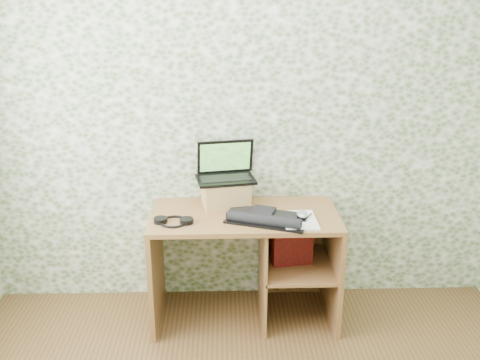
{
  "coord_description": "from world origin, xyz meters",
  "views": [
    {
      "loc": [
        -0.12,
        -1.71,
        2.09
      ],
      "look_at": [
        -0.03,
        1.39,
        1.0
      ],
      "focal_mm": 40.0,
      "sensor_mm": 36.0,
      "label": 1
    }
  ],
  "objects_px": {
    "keyboard": "(263,217)",
    "notepad": "(300,220)",
    "desk": "(256,249)",
    "laptop": "(225,170)",
    "riser": "(226,193)"
  },
  "relations": [
    {
      "from": "laptop",
      "to": "keyboard",
      "type": "height_order",
      "value": "laptop"
    },
    {
      "from": "riser",
      "to": "laptop",
      "type": "distance_m",
      "value": 0.15
    },
    {
      "from": "desk",
      "to": "keyboard",
      "type": "xyz_separation_m",
      "value": [
        0.03,
        -0.15,
        0.29
      ]
    },
    {
      "from": "riser",
      "to": "laptop",
      "type": "relative_size",
      "value": 0.71
    },
    {
      "from": "riser",
      "to": "notepad",
      "type": "bearing_deg",
      "value": -31.05
    },
    {
      "from": "keyboard",
      "to": "notepad",
      "type": "relative_size",
      "value": 1.71
    },
    {
      "from": "desk",
      "to": "laptop",
      "type": "height_order",
      "value": "laptop"
    },
    {
      "from": "desk",
      "to": "laptop",
      "type": "distance_m",
      "value": 0.56
    },
    {
      "from": "keyboard",
      "to": "notepad",
      "type": "bearing_deg",
      "value": 16.96
    },
    {
      "from": "riser",
      "to": "desk",
      "type": "bearing_deg",
      "value": -30.06
    },
    {
      "from": "desk",
      "to": "laptop",
      "type": "xyz_separation_m",
      "value": [
        -0.2,
        0.16,
        0.5
      ]
    },
    {
      "from": "desk",
      "to": "keyboard",
      "type": "height_order",
      "value": "keyboard"
    },
    {
      "from": "desk",
      "to": "laptop",
      "type": "bearing_deg",
      "value": 142.07
    },
    {
      "from": "desk",
      "to": "notepad",
      "type": "bearing_deg",
      "value": -31.81
    },
    {
      "from": "keyboard",
      "to": "notepad",
      "type": "xyz_separation_m",
      "value": [
        0.22,
        -0.01,
        -0.02
      ]
    }
  ]
}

